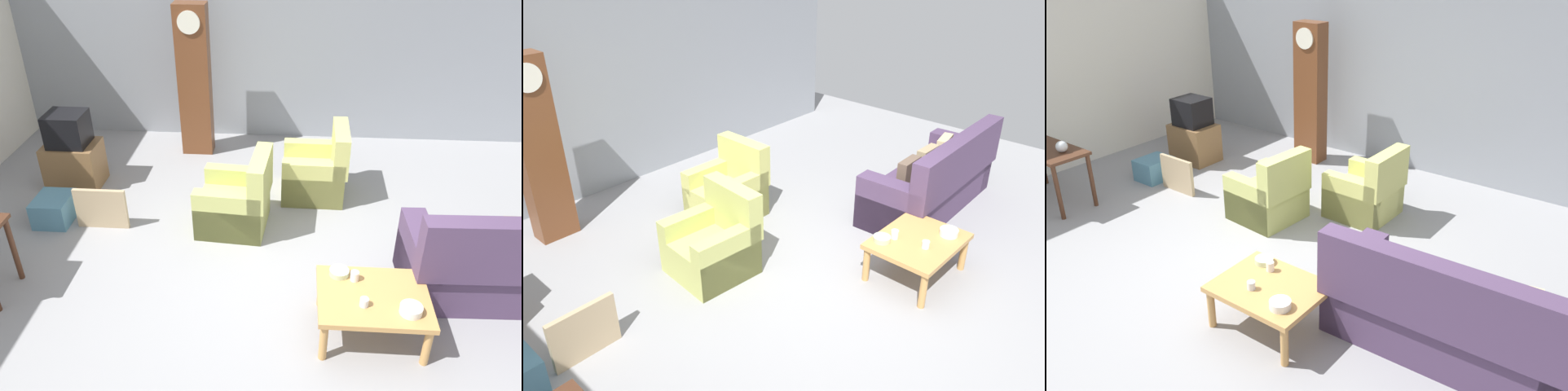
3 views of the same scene
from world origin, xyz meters
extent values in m
plane|color=gray|center=(0.00, 0.00, 0.00)|extent=(10.40, 10.40, 0.00)
cube|color=gray|center=(0.00, 3.60, 1.60)|extent=(8.40, 0.16, 3.20)
cube|color=#4C3856|center=(2.20, 0.01, 0.22)|extent=(2.13, 0.91, 0.44)
cube|color=#4C3856|center=(1.27, -0.02, 0.34)|extent=(0.27, 0.85, 0.68)
cube|color=#9E8966|center=(2.20, 0.06, 0.62)|extent=(0.36, 0.12, 0.36)
cube|color=brown|center=(1.72, 0.05, 0.62)|extent=(0.36, 0.13, 0.36)
cube|color=#B7BC66|center=(-0.64, 0.96, 0.20)|extent=(0.82, 0.82, 0.40)
cube|color=#B7BC66|center=(-0.32, 0.93, 0.66)|extent=(0.24, 0.77, 0.52)
cube|color=#B7BC66|center=(-0.61, 1.26, 0.30)|extent=(0.77, 0.22, 0.60)
cube|color=#B7BC66|center=(-0.66, 0.66, 0.30)|extent=(0.77, 0.22, 0.60)
cube|color=#C5C66A|center=(0.29, 1.75, 0.20)|extent=(0.77, 0.77, 0.40)
cube|color=#C5C66A|center=(0.61, 1.74, 0.66)|extent=(0.19, 0.76, 0.52)
cube|color=#C5C66A|center=(0.30, 2.05, 0.30)|extent=(0.76, 0.17, 0.60)
cube|color=#C5C66A|center=(0.29, 1.45, 0.30)|extent=(0.76, 0.17, 0.60)
cube|color=tan|center=(0.77, -0.65, 0.41)|extent=(0.96, 0.76, 0.05)
cylinder|color=tan|center=(0.34, -0.98, 0.19)|extent=(0.07, 0.07, 0.39)
cylinder|color=tan|center=(1.19, -0.98, 0.19)|extent=(0.07, 0.07, 0.39)
cylinder|color=tan|center=(0.34, -0.33, 0.19)|extent=(0.07, 0.07, 0.39)
cylinder|color=tan|center=(1.19, -0.33, 0.19)|extent=(0.07, 0.07, 0.39)
cylinder|color=#472819|center=(-2.68, -0.14, 0.36)|extent=(0.06, 0.06, 0.72)
cube|color=brown|center=(-1.38, 2.90, 1.06)|extent=(0.44, 0.28, 2.13)
cylinder|color=silver|center=(-1.38, 2.75, 1.91)|extent=(0.30, 0.02, 0.30)
cube|color=brown|center=(-2.82, 1.78, 0.29)|extent=(0.68, 0.52, 0.59)
cube|color=black|center=(-2.82, 1.78, 0.80)|extent=(0.48, 0.44, 0.42)
cube|color=tan|center=(-2.14, 0.82, 0.25)|extent=(0.60, 0.05, 0.50)
cube|color=teal|center=(-2.75, 0.91, 0.16)|extent=(0.41, 0.48, 0.32)
cylinder|color=white|center=(0.62, -0.46, 0.48)|extent=(0.07, 0.07, 0.09)
cylinder|color=silver|center=(0.67, -0.78, 0.47)|extent=(0.07, 0.07, 0.08)
cylinder|color=white|center=(1.04, -0.84, 0.47)|extent=(0.19, 0.19, 0.07)
cylinder|color=#B2C69E|center=(0.49, -0.40, 0.46)|extent=(0.18, 0.18, 0.05)
camera|label=1|loc=(0.04, -4.07, 3.47)|focal=35.85mm
camera|label=2|loc=(-3.51, -2.69, 3.32)|focal=36.25mm
camera|label=3|loc=(3.42, -3.68, 3.24)|focal=37.48mm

